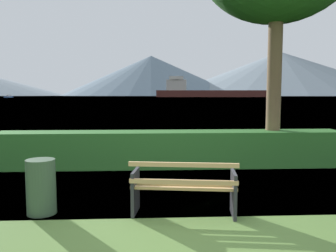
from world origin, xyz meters
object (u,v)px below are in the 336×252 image
sailboat_mid (8,97)px  cargo_ship_large (203,91)px  park_bench (184,188)px  fishing_boat_near (274,96)px  trash_bin (41,187)px

sailboat_mid → cargo_ship_large: bearing=22.1°
cargo_ship_large → sailboat_mid: size_ratio=13.38×
park_bench → fishing_boat_near: 268.96m
park_bench → cargo_ship_large: (39.40, 252.80, 3.97)m
fishing_boat_near → park_bench: bearing=-110.6°
sailboat_mid → fishing_boat_near: bearing=15.4°
cargo_ship_large → fishing_boat_near: bearing=-1.1°
park_bench → sailboat_mid: (-86.01, 201.81, 0.20)m
cargo_ship_large → sailboat_mid: cargo_ship_large is taller
park_bench → sailboat_mid: 219.38m
park_bench → fishing_boat_near: fishing_boat_near is taller
park_bench → fishing_boat_near: size_ratio=0.38×
fishing_boat_near → cargo_ship_large: bearing=178.9°
trash_bin → cargo_ship_large: 256.06m
trash_bin → sailboat_mid: bearing=112.6°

